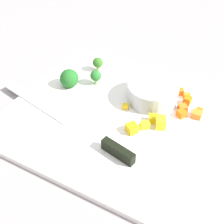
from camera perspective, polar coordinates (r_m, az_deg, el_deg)
ground_plane at (r=0.64m, az=0.00°, el=-1.48°), size 4.00×4.00×0.00m
cutting_board at (r=0.63m, az=0.00°, el=-1.09°), size 0.41×0.36×0.01m
prep_bowl at (r=0.66m, az=7.42°, el=3.61°), size 0.11×0.11×0.04m
chef_knife at (r=0.58m, az=-4.68°, el=-3.71°), size 0.35×0.09×0.02m
carrot_dice_0 at (r=0.64m, az=15.18°, el=-0.43°), size 0.02×0.02×0.01m
carrot_dice_1 at (r=0.64m, az=12.53°, el=-0.31°), size 0.02×0.02×0.01m
carrot_dice_2 at (r=0.65m, az=12.72°, el=0.77°), size 0.02×0.02×0.01m
carrot_dice_3 at (r=0.67m, az=13.56°, el=2.03°), size 0.02×0.02×0.02m
carrot_dice_4 at (r=0.69m, az=12.29°, el=3.66°), size 0.02×0.02×0.01m
carrot_dice_5 at (r=0.66m, az=15.51°, el=0.26°), size 0.01×0.01×0.01m
carrot_dice_6 at (r=0.68m, az=13.46°, el=2.83°), size 0.02×0.02×0.01m
pepper_dice_0 at (r=0.62m, az=7.64°, el=-1.21°), size 0.02×0.02×0.01m
pepper_dice_1 at (r=0.64m, az=2.47°, el=1.02°), size 0.01×0.01×0.01m
pepper_dice_2 at (r=0.60m, az=5.91°, el=-2.57°), size 0.02×0.02×0.01m
pepper_dice_3 at (r=0.59m, az=3.64°, el=-2.98°), size 0.03×0.03×0.02m
pepper_dice_4 at (r=0.60m, az=8.79°, el=-1.90°), size 0.03×0.03×0.02m
broccoli_floret_0 at (r=0.70m, az=-2.98°, el=6.54°), size 0.02×0.02×0.03m
broccoli_floret_1 at (r=0.74m, az=-2.59°, el=8.90°), size 0.02×0.02×0.03m
broccoli_floret_2 at (r=0.70m, az=-7.78°, el=6.05°), size 0.04×0.04×0.04m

